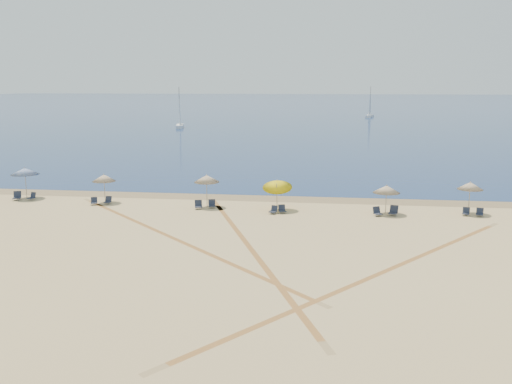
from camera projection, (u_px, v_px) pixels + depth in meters
ground at (197, 311)px, 23.90m from camera, size 160.00×160.00×0.00m
ocean at (316, 104)px, 242.74m from camera, size 500.00×500.00×0.00m
wet_sand at (262, 198)px, 47.24m from camera, size 500.00×500.00×0.00m
umbrella_0 at (25, 171)px, 46.80m from camera, size 2.34×2.34×2.63m
umbrella_1 at (104, 178)px, 45.08m from camera, size 1.89×1.89×2.37m
umbrella_2 at (207, 179)px, 43.52m from camera, size 1.99×2.00×2.59m
umbrella_3 at (277, 184)px, 42.38m from camera, size 2.28×2.34×2.65m
umbrella_4 at (387, 189)px, 41.21m from camera, size 2.02×2.02×2.22m
umbrella_5 at (470, 186)px, 41.24m from camera, size 1.90×1.90×2.46m
chair_0 at (17, 196)px, 46.35m from camera, size 0.79×0.86×0.72m
chair_1 at (32, 197)px, 46.42m from camera, size 0.69×0.75×0.63m
chair_2 at (94, 201)px, 44.58m from camera, size 0.66×0.71×0.59m
chair_3 at (108, 201)px, 44.88m from camera, size 0.54×0.62×0.61m
chair_4 at (198, 205)px, 43.15m from camera, size 0.71×0.77×0.67m
chair_5 at (212, 204)px, 43.47m from camera, size 0.69×0.75×0.65m
chair_6 at (274, 210)px, 41.55m from camera, size 0.70×0.74×0.61m
chair_7 at (282, 209)px, 41.74m from camera, size 0.69×0.74×0.63m
chair_8 at (377, 212)px, 40.90m from camera, size 0.76×0.81×0.66m
chair_9 at (393, 211)px, 41.03m from camera, size 0.82×0.88×0.73m
chair_10 at (466, 212)px, 41.00m from camera, size 0.64×0.70×0.60m
chair_11 at (480, 213)px, 40.76m from camera, size 0.64×0.70×0.60m
sailboat_0 at (370, 108)px, 154.38m from camera, size 2.73×5.89×8.50m
sailboat_1 at (180, 115)px, 119.01m from camera, size 2.73×5.95×8.59m
tire_tracks at (258, 249)px, 32.73m from camera, size 53.03×45.66×0.00m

